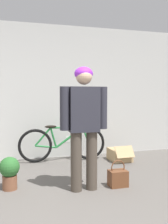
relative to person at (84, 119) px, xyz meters
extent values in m
cube|color=silver|center=(-0.33, 1.89, 0.35)|extent=(8.00, 0.06, 2.60)
cube|color=white|center=(0.22, 1.85, -0.60)|extent=(0.08, 0.01, 0.12)
cylinder|color=#4C4238|center=(-0.11, 0.00, -0.56)|extent=(0.15, 0.15, 0.78)
cylinder|color=#4C4238|center=(0.11, 0.00, -0.56)|extent=(0.15, 0.15, 0.78)
cube|color=#2D2D38|center=(0.00, 0.00, 0.12)|extent=(0.39, 0.21, 0.58)
cylinder|color=#2D2D38|center=(-0.25, 0.00, 0.14)|extent=(0.12, 0.12, 0.55)
cylinder|color=#2D2D38|center=(0.25, 0.00, 0.14)|extent=(0.12, 0.12, 0.55)
sphere|color=#DBB28E|center=(0.00, 0.00, 0.54)|extent=(0.21, 0.21, 0.21)
ellipsoid|color=purple|center=(0.00, 0.01, 0.58)|extent=(0.24, 0.22, 0.18)
torus|color=black|center=(-0.47, 1.56, -0.63)|extent=(0.62, 0.09, 0.62)
torus|color=black|center=(0.55, 1.50, -0.63)|extent=(0.62, 0.09, 0.62)
cylinder|color=#237A38|center=(-0.27, 1.55, -0.66)|extent=(0.39, 0.06, 0.08)
cylinder|color=#237A38|center=(-0.32, 1.55, -0.47)|extent=(0.31, 0.05, 0.35)
cylinder|color=#237A38|center=(-0.13, 1.54, -0.49)|extent=(0.14, 0.04, 0.38)
cylinder|color=#237A38|center=(0.17, 1.52, -0.50)|extent=(0.53, 0.07, 0.39)
cylinder|color=#237A38|center=(0.12, 1.52, -0.32)|extent=(0.61, 0.07, 0.05)
cylinder|color=#237A38|center=(0.49, 1.50, -0.48)|extent=(0.16, 0.04, 0.32)
cylinder|color=#237A38|center=(0.45, 1.50, -0.29)|extent=(0.07, 0.04, 0.08)
cylinder|color=#237A38|center=(0.47, 1.50, -0.26)|extent=(0.05, 0.46, 0.02)
ellipsoid|color=black|center=(-0.18, 1.54, -0.29)|extent=(0.22, 0.09, 0.05)
cube|color=brown|center=(0.48, -0.01, -0.83)|extent=(0.25, 0.18, 0.22)
torus|color=brown|center=(0.48, -0.01, -0.68)|extent=(0.20, 0.02, 0.20)
cube|color=tan|center=(1.09, 1.26, -0.83)|extent=(0.37, 0.43, 0.22)
cube|color=tan|center=(1.09, 1.04, -0.73)|extent=(0.35, 0.15, 0.19)
cylinder|color=brown|center=(-0.94, 0.30, -0.85)|extent=(0.19, 0.19, 0.19)
sphere|color=#2D6B2D|center=(-0.94, 0.30, -0.64)|extent=(0.27, 0.27, 0.27)
camera|label=1|loc=(-0.97, -3.24, 0.33)|focal=42.00mm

